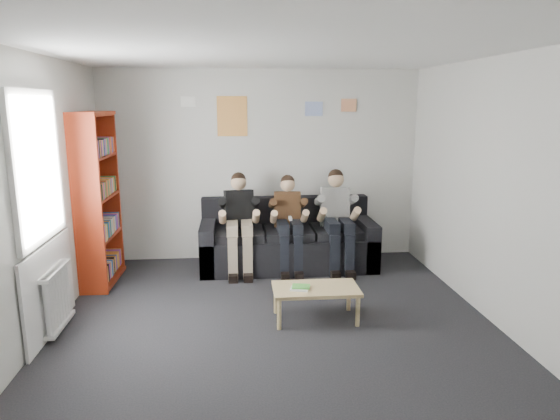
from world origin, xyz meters
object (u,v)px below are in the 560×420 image
sofa (287,242)px  person_middle (289,223)px  person_right (338,220)px  person_left (239,223)px  bookshelf (99,199)px  coffee_table (316,291)px

sofa → person_middle: person_middle is taller
person_middle → person_right: person_right is taller
person_middle → person_left: bearing=-174.2°
bookshelf → person_left: bookshelf is taller
bookshelf → person_middle: size_ratio=1.66×
sofa → person_left: size_ratio=1.79×
person_left → person_right: person_right is taller
coffee_table → person_middle: bearing=93.7°
bookshelf → person_left: size_ratio=1.61×
sofa → person_middle: bearing=-90.0°
bookshelf → person_middle: (2.39, 0.22, -0.41)m
sofa → coffee_table: (0.10, -1.82, -0.02)m
bookshelf → person_left: (1.73, 0.22, -0.39)m
coffee_table → person_middle: person_middle is taller
bookshelf → coffee_table: bookshelf is taller
sofa → person_right: person_right is taller
sofa → coffee_table: 1.82m
sofa → coffee_table: size_ratio=2.66×
bookshelf → coffee_table: bearing=-27.3°
sofa → person_right: 0.78m
person_middle → person_right: (0.66, -0.00, 0.03)m
coffee_table → person_left: 1.82m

